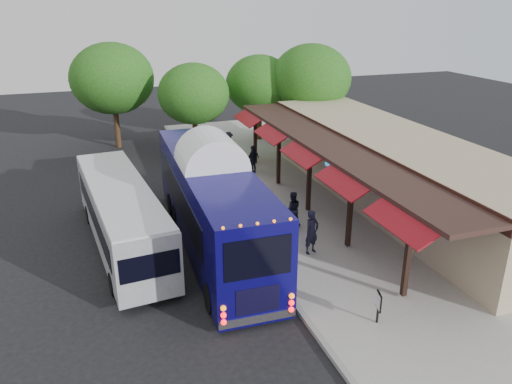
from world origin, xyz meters
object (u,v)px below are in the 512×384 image
object	(u,v)px
city_bus	(121,214)
ped_c	(253,159)
coach_bus	(213,200)
sign_board	(379,303)
ped_b	(292,209)
ped_a	(312,232)
ped_d	(229,144)

from	to	relation	value
city_bus	ped_c	xyz separation A→B (m)	(8.17, 6.97, -0.53)
coach_bus	ped_c	world-z (taller)	coach_bus
coach_bus	city_bus	world-z (taller)	coach_bus
coach_bus	sign_board	bearing A→B (deg)	-62.30
ped_b	sign_board	bearing A→B (deg)	100.63
coach_bus	ped_a	size ratio (longest dim) A/B	6.68
city_bus	sign_board	world-z (taller)	city_bus
coach_bus	city_bus	size ratio (longest dim) A/B	1.18
coach_bus	ped_d	bearing A→B (deg)	72.35
ped_d	ped_a	bearing A→B (deg)	78.34
ped_a	sign_board	xyz separation A→B (m)	(0.00, -5.03, -0.19)
sign_board	ped_b	bearing A→B (deg)	104.05
ped_b	ped_c	bearing A→B (deg)	-82.81
coach_bus	sign_board	world-z (taller)	coach_bus
ped_c	ped_d	bearing A→B (deg)	-114.54
coach_bus	city_bus	xyz separation A→B (m)	(-3.64, 1.19, -0.59)
coach_bus	ped_a	world-z (taller)	coach_bus
ped_a	sign_board	size ratio (longest dim) A/B	1.70
ped_d	sign_board	bearing A→B (deg)	78.90
city_bus	ped_b	xyz separation A→B (m)	(7.45, -0.70, -0.55)
city_bus	sign_board	xyz separation A→B (m)	(7.20, -8.37, -0.65)
city_bus	ped_a	xyz separation A→B (m)	(7.20, -3.34, -0.46)
ped_c	sign_board	size ratio (longest dim) A/B	1.56
ped_b	ped_c	distance (m)	7.70
ped_c	sign_board	world-z (taller)	ped_c
ped_c	ped_d	size ratio (longest dim) A/B	1.01
ped_d	sign_board	distance (m)	19.01
ped_c	sign_board	xyz separation A→B (m)	(-0.98, -15.34, -0.11)
ped_d	sign_board	world-z (taller)	ped_d
ped_d	city_bus	bearing A→B (deg)	44.48
coach_bus	sign_board	xyz separation A→B (m)	(3.56, -7.19, -1.23)
coach_bus	ped_d	size ratio (longest dim) A/B	7.40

